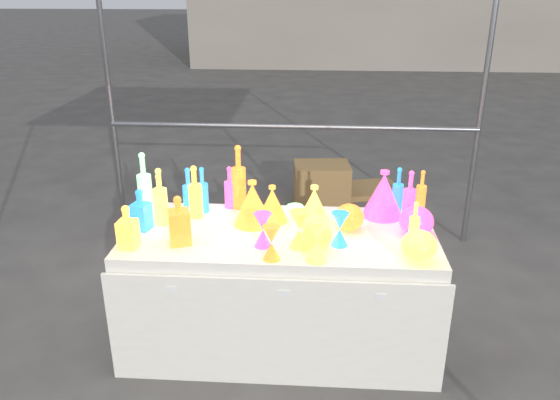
# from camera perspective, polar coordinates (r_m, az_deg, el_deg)

# --- Properties ---
(ground) EXTENTS (80.00, 80.00, 0.00)m
(ground) POSITION_cam_1_polar(r_m,az_deg,el_deg) (3.57, -0.00, -14.28)
(ground) COLOR #605E59
(ground) RESTS_ON ground
(display_table) EXTENTS (1.84, 0.83, 0.75)m
(display_table) POSITION_cam_1_polar(r_m,az_deg,el_deg) (3.35, -0.01, -9.22)
(display_table) COLOR white
(display_table) RESTS_ON ground
(cardboard_box_closed) EXTENTS (0.58, 0.45, 0.40)m
(cardboard_box_closed) POSITION_cam_1_polar(r_m,az_deg,el_deg) (5.53, 4.37, 1.76)
(cardboard_box_closed) COLOR #997345
(cardboard_box_closed) RESTS_ON ground
(cardboard_box_flat) EXTENTS (0.80, 0.66, 0.06)m
(cardboard_box_flat) POSITION_cam_1_polar(r_m,az_deg,el_deg) (5.89, 9.01, 1.07)
(cardboard_box_flat) COLOR #997345
(cardboard_box_flat) RESTS_ON ground
(bottle_0) EXTENTS (0.10, 0.10, 0.33)m
(bottle_0) POSITION_cam_1_polar(r_m,az_deg,el_deg) (3.36, -8.89, 0.87)
(bottle_0) COLOR red
(bottle_0) RESTS_ON display_table
(bottle_1) EXTENTS (0.09, 0.09, 0.30)m
(bottle_1) POSITION_cam_1_polar(r_m,az_deg,el_deg) (3.43, -8.10, 1.06)
(bottle_1) COLOR #167A2B
(bottle_1) RESTS_ON display_table
(bottle_2) EXTENTS (0.12, 0.12, 0.42)m
(bottle_2) POSITION_cam_1_polar(r_m,az_deg,el_deg) (3.45, -4.35, 2.43)
(bottle_2) COLOR gold
(bottle_2) RESTS_ON display_table
(bottle_3) EXTENTS (0.09, 0.09, 0.28)m
(bottle_3) POSITION_cam_1_polar(r_m,az_deg,el_deg) (3.48, -5.27, 1.36)
(bottle_3) COLOR blue
(bottle_3) RESTS_ON display_table
(bottle_4) EXTENTS (0.11, 0.11, 0.35)m
(bottle_4) POSITION_cam_1_polar(r_m,az_deg,el_deg) (3.29, -12.40, 0.37)
(bottle_4) COLOR #11636D
(bottle_4) RESTS_ON display_table
(bottle_5) EXTENTS (0.11, 0.11, 0.40)m
(bottle_5) POSITION_cam_1_polar(r_m,az_deg,el_deg) (3.45, -13.99, 1.68)
(bottle_5) COLOR #D82BBE
(bottle_5) RESTS_ON display_table
(bottle_6) EXTENTS (0.09, 0.09, 0.27)m
(bottle_6) POSITION_cam_1_polar(r_m,az_deg,el_deg) (3.42, -12.50, 0.49)
(bottle_6) COLOR red
(bottle_6) RESTS_ON display_table
(bottle_7) EXTENTS (0.08, 0.08, 0.32)m
(bottle_7) POSITION_cam_1_polar(r_m,az_deg,el_deg) (3.38, -9.52, 0.81)
(bottle_7) COLOR #167A2B
(bottle_7) RESTS_ON display_table
(decanter_0) EXTENTS (0.10, 0.10, 0.25)m
(decanter_0) POSITION_cam_1_polar(r_m,az_deg,el_deg) (3.06, -15.67, -2.70)
(decanter_0) COLOR red
(decanter_0) RESTS_ON display_table
(decanter_1) EXTENTS (0.15, 0.15, 0.28)m
(decanter_1) POSITION_cam_1_polar(r_m,az_deg,el_deg) (3.04, -10.52, -2.06)
(decanter_1) COLOR gold
(decanter_1) RESTS_ON display_table
(decanter_2) EXTENTS (0.12, 0.12, 0.25)m
(decanter_2) POSITION_cam_1_polar(r_m,az_deg,el_deg) (3.27, -14.37, -0.96)
(decanter_2) COLOR #167A2B
(decanter_2) RESTS_ON display_table
(hourglass_0) EXTENTS (0.12, 0.12, 0.19)m
(hourglass_0) POSITION_cam_1_polar(r_m,az_deg,el_deg) (2.84, -0.90, -4.50)
(hourglass_0) COLOR gold
(hourglass_0) RESTS_ON display_table
(hourglass_1) EXTENTS (0.13, 0.13, 0.19)m
(hourglass_1) POSITION_cam_1_polar(r_m,az_deg,el_deg) (2.98, -1.81, -3.13)
(hourglass_1) COLOR blue
(hourglass_1) RESTS_ON display_table
(hourglass_2) EXTENTS (0.15, 0.15, 0.24)m
(hourglass_2) POSITION_cam_1_polar(r_m,az_deg,el_deg) (2.82, 3.85, -4.19)
(hourglass_2) COLOR #11636D
(hourglass_2) RESTS_ON display_table
(hourglass_3) EXTENTS (0.11, 0.11, 0.19)m
(hourglass_3) POSITION_cam_1_polar(r_m,az_deg,el_deg) (3.09, 1.56, -2.22)
(hourglass_3) COLOR #D82BBE
(hourglass_3) RESTS_ON display_table
(hourglass_4) EXTENTS (0.14, 0.14, 0.21)m
(hourglass_4) POSITION_cam_1_polar(r_m,az_deg,el_deg) (2.96, 2.02, -3.10)
(hourglass_4) COLOR red
(hourglass_4) RESTS_ON display_table
(hourglass_5) EXTENTS (0.11, 0.11, 0.19)m
(hourglass_5) POSITION_cam_1_polar(r_m,az_deg,el_deg) (3.00, 6.26, -3.05)
(hourglass_5) COLOR #167A2B
(hourglass_5) RESTS_ON display_table
(globe_0) EXTENTS (0.19, 0.19, 0.13)m
(globe_0) POSITION_cam_1_polar(r_m,az_deg,el_deg) (2.96, 3.90, -3.97)
(globe_0) COLOR red
(globe_0) RESTS_ON display_table
(globe_1) EXTENTS (0.20, 0.20, 0.15)m
(globe_1) POSITION_cam_1_polar(r_m,az_deg,el_deg) (2.92, 14.30, -4.87)
(globe_1) COLOR #11636D
(globe_1) RESTS_ON display_table
(globe_2) EXTENTS (0.22, 0.22, 0.14)m
(globe_2) POSITION_cam_1_polar(r_m,az_deg,el_deg) (3.21, 7.24, -1.93)
(globe_2) COLOR gold
(globe_2) RESTS_ON display_table
(globe_3) EXTENTS (0.25, 0.25, 0.16)m
(globe_3) POSITION_cam_1_polar(r_m,az_deg,el_deg) (3.20, 14.05, -2.35)
(globe_3) COLOR blue
(globe_3) RESTS_ON display_table
(lampshade_0) EXTENTS (0.28, 0.28, 0.27)m
(lampshade_0) POSITION_cam_1_polar(r_m,az_deg,el_deg) (3.23, -2.88, -0.28)
(lampshade_0) COLOR gold
(lampshade_0) RESTS_ON display_table
(lampshade_1) EXTENTS (0.24, 0.24, 0.23)m
(lampshade_1) POSITION_cam_1_polar(r_m,az_deg,el_deg) (3.28, -0.81, -0.35)
(lampshade_1) COLOR gold
(lampshade_1) RESTS_ON display_table
(lampshade_2) EXTENTS (0.31, 0.31, 0.29)m
(lampshade_2) POSITION_cam_1_polar(r_m,az_deg,el_deg) (3.40, 10.75, 0.68)
(lampshade_2) COLOR blue
(lampshade_2) RESTS_ON display_table
(lampshade_3) EXTENTS (0.22, 0.22, 0.24)m
(lampshade_3) POSITION_cam_1_polar(r_m,az_deg,el_deg) (3.24, 3.57, -0.53)
(lampshade_3) COLOR #11636D
(lampshade_3) RESTS_ON display_table
(bottle_8) EXTENTS (0.07, 0.07, 0.30)m
(bottle_8) POSITION_cam_1_polar(r_m,az_deg,el_deg) (3.45, 12.22, 0.95)
(bottle_8) COLOR #167A2B
(bottle_8) RESTS_ON display_table
(bottle_9) EXTENTS (0.08, 0.08, 0.28)m
(bottle_9) POSITION_cam_1_polar(r_m,az_deg,el_deg) (3.50, 14.54, 0.85)
(bottle_9) COLOR gold
(bottle_9) RESTS_ON display_table
(bottle_10) EXTENTS (0.08, 0.08, 0.33)m
(bottle_10) POSITION_cam_1_polar(r_m,az_deg,el_deg) (3.34, 13.37, 0.37)
(bottle_10) COLOR blue
(bottle_10) RESTS_ON display_table
(bottle_11) EXTENTS (0.07, 0.07, 0.25)m
(bottle_11) POSITION_cam_1_polar(r_m,az_deg,el_deg) (3.08, 13.87, -2.36)
(bottle_11) COLOR #11636D
(bottle_11) RESTS_ON display_table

